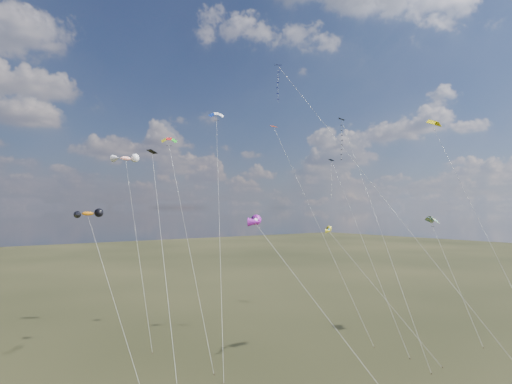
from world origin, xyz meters
TOP-DOWN VIEW (x-y plane):
  - diamond_black_high at (17.35, 19.23)m, footprint 9.03×20.42m
  - diamond_navy_tall at (6.71, 18.78)m, footprint 7.15×29.98m
  - diamond_black_mid at (-15.48, 12.13)m, footprint 5.75×18.07m
  - diamond_navy_right at (16.05, 20.15)m, footprint 4.95×16.78m
  - diamond_orange_center at (11.59, 23.46)m, footprint 1.10×19.34m
  - parafoil_yellow at (20.11, 6.40)m, footprint 9.44×18.28m
  - parafoil_blue_white at (4.97, 35.20)m, footprint 15.54×25.44m
  - parafoil_striped at (27.01, 11.21)m, footprint 6.00×11.07m
  - parafoil_tricolor at (-6.61, 28.30)m, footprint 3.14×15.70m
  - novelty_orange_black at (-19.42, 20.18)m, footprint 3.55×10.69m
  - novelty_white_purple at (-11.08, 3.17)m, footprint 7.60×12.85m
  - novelty_redwhite_stripe at (-9.29, 36.77)m, footprint 3.81×14.18m
  - novelty_blue_yellow at (7.08, 12.54)m, footprint 6.24×12.87m

SIDE VIEW (x-z plane):
  - novelty_blue_yellow at x=7.08m, z-range 6.90..21.69m
  - parafoil_striped at x=27.01m, z-range 7.38..23.64m
  - novelty_white_purple at x=-11.08m, z-range 7.72..24.19m
  - novelty_orange_black at x=-19.42m, z-range 7.92..24.91m
  - diamond_black_mid at x=-15.48m, z-range 4.96..27.96m
  - diamond_navy_right at x=16.05m, z-range 8.20..32.54m
  - diamond_orange_center at x=11.59m, z-range 6.53..36.55m
  - novelty_redwhite_stripe at x=-9.29m, z-range 11.65..36.57m
  - diamond_black_high at x=17.35m, z-range 10.54..41.16m
  - parafoil_tricolor at x=-6.61m, z-range 12.62..39.35m
  - parafoil_yellow at x=20.11m, z-range 13.71..42.65m
  - diamond_navy_tall at x=6.71m, z-range 13.10..49.95m
  - parafoil_blue_white at x=4.97m, z-range 15.55..48.37m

